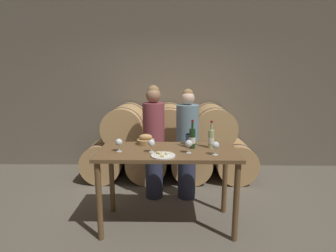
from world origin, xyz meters
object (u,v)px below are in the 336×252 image
at_px(bread_basket, 146,140).
at_px(cheese_plate, 163,155).
at_px(wine_bottle_white, 211,139).
at_px(blue_crock, 190,139).
at_px(tasting_table, 168,161).
at_px(wine_glass_center, 189,144).
at_px(wine_bottle_red, 192,138).
at_px(wine_glass_far_left, 119,143).
at_px(person_right, 187,144).
at_px(person_left, 154,141).
at_px(wine_glass_left, 151,143).
at_px(wine_glass_right, 216,146).

height_order(bread_basket, cheese_plate, bread_basket).
bearing_deg(wine_bottle_white, blue_crock, 149.08).
relative_size(wine_bottle_white, bread_basket, 1.51).
relative_size(tasting_table, wine_glass_center, 10.78).
xyz_separation_m(wine_bottle_red, cheese_plate, (-0.33, -0.31, -0.11)).
relative_size(wine_bottle_red, wine_glass_far_left, 2.30).
xyz_separation_m(person_right, wine_bottle_white, (0.24, -0.63, 0.24)).
relative_size(tasting_table, person_left, 0.97).
distance_m(person_left, wine_bottle_white, 0.98).
distance_m(bread_basket, wine_glass_center, 0.63).
bearing_deg(tasting_table, wine_glass_left, -152.86).
height_order(person_right, blue_crock, person_right).
xyz_separation_m(blue_crock, wine_glass_right, (0.25, -0.41, 0.03)).
bearing_deg(wine_bottle_white, tasting_table, -169.39).
distance_m(person_left, wine_glass_left, 0.84).
bearing_deg(wine_glass_far_left, person_right, 44.47).
bearing_deg(wine_glass_right, blue_crock, 120.76).
relative_size(tasting_table, bread_basket, 7.36).
xyz_separation_m(tasting_table, wine_glass_center, (0.23, -0.11, 0.24)).
bearing_deg(tasting_table, wine_glass_right, -19.08).
bearing_deg(wine_glass_right, wine_bottle_red, 131.32).
bearing_deg(cheese_plate, tasting_table, 78.79).
distance_m(blue_crock, wine_glass_right, 0.48).
xyz_separation_m(person_right, wine_glass_center, (-0.03, -0.84, 0.23)).
bearing_deg(wine_glass_right, person_right, 105.22).
bearing_deg(wine_glass_left, person_left, 92.24).
xyz_separation_m(person_right, wine_glass_right, (0.25, -0.91, 0.23)).
xyz_separation_m(person_left, person_right, (0.48, -0.00, -0.04)).
relative_size(wine_bottle_red, blue_crock, 2.59).
bearing_deg(bread_basket, wine_bottle_white, -11.50).
bearing_deg(wine_glass_left, cheese_plate, -46.40).
bearing_deg(person_left, wine_glass_center, -62.17).
bearing_deg(wine_bottle_red, person_left, 127.39).
bearing_deg(wine_glass_center, blue_crock, 84.55).
xyz_separation_m(cheese_plate, wine_glass_far_left, (-0.50, 0.17, 0.09)).
xyz_separation_m(wine_bottle_white, wine_glass_center, (-0.27, -0.20, -0.01)).
height_order(bread_basket, wine_glass_far_left, wine_glass_far_left).
distance_m(tasting_table, cheese_plate, 0.28).
xyz_separation_m(person_left, bread_basket, (-0.07, -0.48, 0.13)).
bearing_deg(wine_glass_center, wine_glass_right, -13.73).
distance_m(wine_bottle_white, wine_glass_far_left, 1.06).
bearing_deg(wine_glass_far_left, wine_bottle_white, 8.68).
bearing_deg(bread_basket, wine_glass_center, -35.45).
bearing_deg(wine_bottle_white, wine_glass_right, -88.51).
relative_size(wine_glass_far_left, wine_glass_left, 1.00).
height_order(wine_bottle_white, blue_crock, wine_bottle_white).
height_order(wine_bottle_red, blue_crock, wine_bottle_red).
bearing_deg(wine_bottle_white, wine_glass_center, -143.39).
height_order(person_left, blue_crock, person_left).
bearing_deg(wine_glass_center, wine_bottle_red, 74.86).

